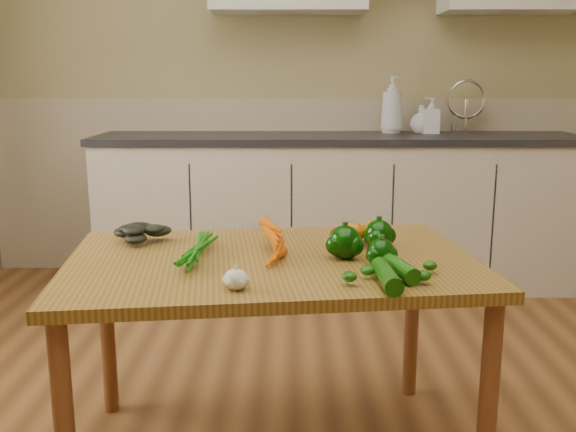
# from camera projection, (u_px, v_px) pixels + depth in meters

# --- Properties ---
(room) EXTENTS (4.04, 5.04, 2.64)m
(room) POSITION_uv_depth(u_px,v_px,m) (323.00, 69.00, 1.72)
(room) COLOR brown
(room) RESTS_ON ground
(counter_run) EXTENTS (2.84, 0.64, 1.14)m
(counter_run) POSITION_uv_depth(u_px,v_px,m) (340.00, 209.00, 3.85)
(counter_run) COLOR beige
(counter_run) RESTS_ON ground
(table) EXTENTS (1.35, 0.96, 0.67)m
(table) POSITION_uv_depth(u_px,v_px,m) (272.00, 281.00, 2.02)
(table) COLOR olive
(table) RESTS_ON ground
(soap_bottle_a) EXTENTS (0.15, 0.15, 0.34)m
(soap_bottle_a) POSITION_uv_depth(u_px,v_px,m) (392.00, 105.00, 3.84)
(soap_bottle_a) COLOR silver
(soap_bottle_a) RESTS_ON counter_run
(soap_bottle_b) EXTENTS (0.11, 0.11, 0.22)m
(soap_bottle_b) POSITION_uv_depth(u_px,v_px,m) (431.00, 115.00, 3.82)
(soap_bottle_b) COLOR silver
(soap_bottle_b) RESTS_ON counter_run
(soap_bottle_c) EXTENTS (0.15, 0.15, 0.17)m
(soap_bottle_c) POSITION_uv_depth(u_px,v_px,m) (421.00, 119.00, 3.85)
(soap_bottle_c) COLOR silver
(soap_bottle_c) RESTS_ON counter_run
(carrot_bunch) EXTENTS (0.25, 0.21, 0.06)m
(carrot_bunch) POSITION_uv_depth(u_px,v_px,m) (250.00, 246.00, 2.02)
(carrot_bunch) COLOR #DC5705
(carrot_bunch) RESTS_ON table
(leafy_greens) EXTENTS (0.18, 0.16, 0.09)m
(leafy_greens) POSITION_uv_depth(u_px,v_px,m) (140.00, 231.00, 2.16)
(leafy_greens) COLOR black
(leafy_greens) RESTS_ON table
(garlic_bulb) EXTENTS (0.07, 0.07, 0.06)m
(garlic_bulb) POSITION_uv_depth(u_px,v_px,m) (236.00, 279.00, 1.69)
(garlic_bulb) COLOR silver
(garlic_bulb) RESTS_ON table
(pepper_a) EXTENTS (0.10, 0.10, 0.10)m
(pepper_a) POSITION_uv_depth(u_px,v_px,m) (345.00, 242.00, 1.98)
(pepper_a) COLOR #053102
(pepper_a) RESTS_ON table
(pepper_b) EXTENTS (0.09, 0.09, 0.09)m
(pepper_b) POSITION_uv_depth(u_px,v_px,m) (379.00, 235.00, 2.10)
(pepper_b) COLOR #053102
(pepper_b) RESTS_ON table
(pepper_c) EXTENTS (0.08, 0.08, 0.08)m
(pepper_c) POSITION_uv_depth(u_px,v_px,m) (381.00, 253.00, 1.90)
(pepper_c) COLOR #053102
(pepper_c) RESTS_ON table
(tomato_a) EXTENTS (0.07, 0.07, 0.07)m
(tomato_a) POSITION_uv_depth(u_px,v_px,m) (340.00, 236.00, 2.14)
(tomato_a) COLOR #821102
(tomato_a) RESTS_ON table
(tomato_b) EXTENTS (0.07, 0.07, 0.07)m
(tomato_b) POSITION_uv_depth(u_px,v_px,m) (354.00, 232.00, 2.18)
(tomato_b) COLOR #BD5A04
(tomato_b) RESTS_ON table
(tomato_c) EXTENTS (0.08, 0.08, 0.08)m
(tomato_c) POSITION_uv_depth(u_px,v_px,m) (373.00, 231.00, 2.19)
(tomato_c) COLOR #BD5A04
(tomato_c) RESTS_ON table
(zucchini_a) EXTENTS (0.10, 0.20, 0.05)m
(zucchini_a) POSITION_uv_depth(u_px,v_px,m) (399.00, 268.00, 1.81)
(zucchini_a) COLOR #0F4207
(zucchini_a) RESTS_ON table
(zucchini_b) EXTENTS (0.06, 0.20, 0.05)m
(zucchini_b) POSITION_uv_depth(u_px,v_px,m) (387.00, 276.00, 1.73)
(zucchini_b) COLOR #0F4207
(zucchini_b) RESTS_ON table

